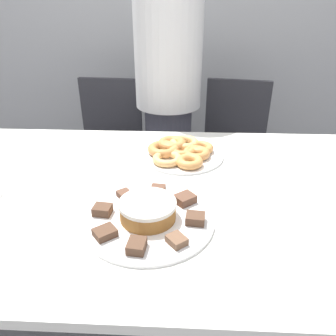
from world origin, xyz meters
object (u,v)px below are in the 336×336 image
(office_chair_right, at_px, (232,158))
(plate_donuts, at_px, (182,155))
(person_standing, at_px, (168,97))
(plate_cake, at_px, (148,219))
(office_chair_left, at_px, (109,155))
(frosted_cake, at_px, (148,210))

(office_chair_right, xyz_separation_m, plate_donuts, (-0.32, -0.67, 0.33))
(person_standing, relative_size, plate_donuts, 4.64)
(person_standing, xyz_separation_m, plate_cake, (-0.01, -1.04, -0.08))
(plate_cake, bearing_deg, plate_donuts, 77.81)
(person_standing, bearing_deg, office_chair_right, 10.33)
(office_chair_left, bearing_deg, office_chair_right, 3.84)
(plate_donuts, bearing_deg, office_chair_right, 64.59)
(person_standing, height_order, plate_cake, person_standing)
(plate_cake, distance_m, frosted_cake, 0.03)
(office_chair_right, bearing_deg, frosted_cake, -100.85)
(person_standing, distance_m, plate_cake, 1.05)
(plate_cake, xyz_separation_m, plate_donuts, (0.10, 0.45, 0.00))
(plate_cake, distance_m, plate_donuts, 0.46)
(person_standing, bearing_deg, frosted_cake, -90.56)
(office_chair_right, distance_m, plate_cake, 1.24)
(office_chair_left, height_order, office_chair_right, same)
(office_chair_left, bearing_deg, plate_cake, -67.29)
(office_chair_left, distance_m, plate_donuts, 0.89)
(office_chair_right, bearing_deg, person_standing, -160.12)
(office_chair_right, relative_size, frosted_cake, 5.26)
(person_standing, relative_size, office_chair_right, 1.79)
(office_chair_left, xyz_separation_m, plate_donuts, (0.48, -0.67, 0.33))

